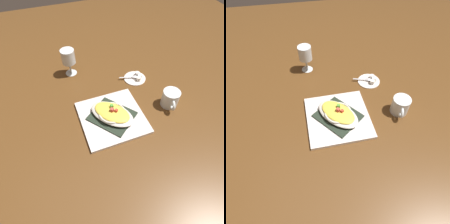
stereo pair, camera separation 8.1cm
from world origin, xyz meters
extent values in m
plane|color=brown|center=(0.00, 0.00, 0.00)|extent=(2.60, 2.60, 0.00)
cube|color=silver|center=(0.00, 0.00, 0.01)|extent=(0.27, 0.27, 0.01)
cube|color=#263226|center=(0.00, 0.00, 0.02)|extent=(0.23, 0.23, 0.01)
ellipsoid|color=silver|center=(0.00, 0.00, 0.03)|extent=(0.23, 0.21, 0.02)
torus|color=silver|center=(0.00, 0.00, 0.04)|extent=(0.16, 0.16, 0.01)
ellipsoid|color=yellow|center=(0.00, 0.00, 0.04)|extent=(0.19, 0.18, 0.02)
cube|color=red|center=(0.00, 0.00, 0.06)|extent=(0.02, 0.02, 0.01)
cube|color=#D84230|center=(0.00, 0.00, 0.06)|extent=(0.01, 0.01, 0.01)
cube|color=#C74C3C|center=(0.00, 0.00, 0.06)|extent=(0.02, 0.02, 0.01)
cube|color=#CA3B3A|center=(0.00, 0.00, 0.06)|extent=(0.02, 0.02, 0.01)
cube|color=#D2422C|center=(0.01, 0.02, 0.06)|extent=(0.02, 0.02, 0.01)
cube|color=#4EA236|center=(-0.02, 0.01, 0.06)|extent=(0.01, 0.01, 0.01)
cylinder|color=white|center=(0.01, 0.28, 0.04)|extent=(0.08, 0.08, 0.08)
torus|color=white|center=(0.05, 0.26, 0.04)|extent=(0.05, 0.03, 0.05)
cylinder|color=#4C2D14|center=(0.01, 0.28, 0.03)|extent=(0.07, 0.07, 0.05)
cylinder|color=white|center=(-0.37, -0.10, 0.00)|extent=(0.06, 0.06, 0.00)
cylinder|color=white|center=(-0.37, -0.10, 0.04)|extent=(0.01, 0.01, 0.06)
cylinder|color=white|center=(-0.37, -0.10, 0.10)|extent=(0.07, 0.07, 0.07)
cylinder|color=silver|center=(-0.37, -0.10, 0.09)|extent=(0.06, 0.06, 0.04)
cylinder|color=white|center=(-0.21, 0.20, 0.00)|extent=(0.11, 0.11, 0.01)
ellipsoid|color=silver|center=(-0.21, 0.20, 0.01)|extent=(0.03, 0.03, 0.01)
cube|color=silver|center=(-0.22, 0.16, 0.01)|extent=(0.02, 0.07, 0.00)
cylinder|color=white|center=(-0.18, 0.21, 0.02)|extent=(0.02, 0.02, 0.02)
cylinder|color=white|center=(-0.20, 0.23, 0.02)|extent=(0.02, 0.02, 0.02)
cylinder|color=silver|center=(-0.22, 0.22, 0.02)|extent=(0.02, 0.02, 0.02)
camera|label=1|loc=(0.48, -0.18, 0.67)|focal=30.69mm
camera|label=2|loc=(0.50, -0.10, 0.67)|focal=30.69mm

